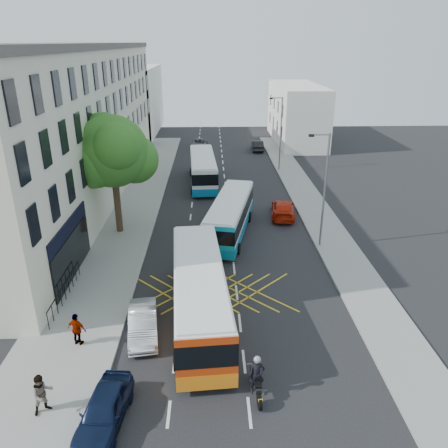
{
  "coord_description": "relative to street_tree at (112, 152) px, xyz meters",
  "views": [
    {
      "loc": [
        -1.4,
        -16.05,
        13.61
      ],
      "look_at": [
        -0.59,
        11.17,
        2.2
      ],
      "focal_mm": 35.0,
      "sensor_mm": 36.0,
      "label": 1
    }
  ],
  "objects": [
    {
      "name": "pavement_left",
      "position": [
        0.01,
        0.03,
        -6.22
      ],
      "size": [
        5.0,
        70.0,
        0.15
      ],
      "primitive_type": "cube",
      "color": "gray",
      "rests_on": "ground"
    },
    {
      "name": "motorbike",
      "position": [
        8.86,
        -17.01,
        -5.36
      ],
      "size": [
        0.71,
        2.23,
        1.98
      ],
      "rotation": [
        0.0,
        0.0,
        0.08
      ],
      "color": "black",
      "rests_on": "ground"
    },
    {
      "name": "distant_car_dark",
      "position": [
        13.35,
        27.07,
        -5.61
      ],
      "size": [
        1.56,
        4.17,
        1.36
      ],
      "primitive_type": "imported",
      "rotation": [
        0.0,
        0.0,
        3.11
      ],
      "color": "black",
      "rests_on": "ground"
    },
    {
      "name": "ground",
      "position": [
        8.51,
        -14.97,
        -6.29
      ],
      "size": [
        120.0,
        120.0,
        0.0
      ],
      "primitive_type": "plane",
      "color": "black",
      "rests_on": "ground"
    },
    {
      "name": "lamp_far",
      "position": [
        14.71,
        17.03,
        -1.68
      ],
      "size": [
        1.45,
        0.15,
        8.0
      ],
      "color": "slate",
      "rests_on": "pavement_right"
    },
    {
      "name": "terrace_main",
      "position": [
        -5.49,
        9.52,
        0.46
      ],
      "size": [
        8.3,
        45.0,
        13.5
      ],
      "color": "beige",
      "rests_on": "ground"
    },
    {
      "name": "bus_mid",
      "position": [
        8.47,
        -0.5,
        -4.82
      ],
      "size": [
        4.34,
        10.24,
        2.8
      ],
      "rotation": [
        0.0,
        0.0,
        -0.21
      ],
      "color": "silver",
      "rests_on": "ground"
    },
    {
      "name": "parked_car_silver",
      "position": [
        3.61,
        -12.79,
        -5.64
      ],
      "size": [
        1.92,
        4.11,
        1.31
      ],
      "primitive_type": "imported",
      "rotation": [
        0.0,
        0.0,
        0.14
      ],
      "color": "#A8AAB0",
      "rests_on": "ground"
    },
    {
      "name": "red_hatchback",
      "position": [
        13.08,
        3.05,
        -5.61
      ],
      "size": [
        2.53,
        4.93,
        1.37
      ],
      "primitive_type": "imported",
      "rotation": [
        0.0,
        0.0,
        3.01
      ],
      "color": "#B71E07",
      "rests_on": "ground"
    },
    {
      "name": "building_right",
      "position": [
        19.51,
        33.03,
        -2.29
      ],
      "size": [
        6.0,
        18.0,
        8.0
      ],
      "primitive_type": "cube",
      "color": "silver",
      "rests_on": "ground"
    },
    {
      "name": "street_tree",
      "position": [
        0.0,
        0.0,
        0.0
      ],
      "size": [
        6.3,
        5.7,
        8.8
      ],
      "color": "#382619",
      "rests_on": "pavement_left"
    },
    {
      "name": "pavement_right",
      "position": [
        16.01,
        0.03,
        -6.22
      ],
      "size": [
        3.0,
        70.0,
        0.15
      ],
      "primitive_type": "cube",
      "color": "gray",
      "rests_on": "ground"
    },
    {
      "name": "pedestrian_far",
      "position": [
        0.63,
        -13.66,
        -5.3
      ],
      "size": [
        1.07,
        0.71,
        1.68
      ],
      "primitive_type": "imported",
      "rotation": [
        0.0,
        0.0,
        2.8
      ],
      "color": "gray",
      "rests_on": "pavement_left"
    },
    {
      "name": "terrace_far",
      "position": [
        -5.49,
        40.03,
        -1.29
      ],
      "size": [
        8.0,
        20.0,
        10.0
      ],
      "primitive_type": "cube",
      "color": "silver",
      "rests_on": "ground"
    },
    {
      "name": "bus_far",
      "position": [
        6.24,
        12.39,
        -4.74
      ],
      "size": [
        3.04,
        10.62,
        2.95
      ],
      "rotation": [
        0.0,
        0.0,
        0.06
      ],
      "color": "silver",
      "rests_on": "ground"
    },
    {
      "name": "bus_near",
      "position": [
        6.42,
        -11.63,
        -4.65
      ],
      "size": [
        3.41,
        11.23,
        3.11
      ],
      "rotation": [
        0.0,
        0.0,
        0.08
      ],
      "color": "silver",
      "rests_on": "ground"
    },
    {
      "name": "pedestrian_near",
      "position": [
        0.46,
        -17.79,
        -5.27
      ],
      "size": [
        1.07,
        1.03,
        1.74
      ],
      "primitive_type": "imported",
      "rotation": [
        0.0,
        0.0,
        0.64
      ],
      "color": "gray",
      "rests_on": "pavement_left"
    },
    {
      "name": "parked_car_blue",
      "position": [
        2.91,
        -18.31,
        -5.64
      ],
      "size": [
        1.95,
        3.98,
        1.31
      ],
      "primitive_type": "imported",
      "rotation": [
        0.0,
        0.0,
        -0.11
      ],
      "color": "#0C1732",
      "rests_on": "ground"
    },
    {
      "name": "distant_car_grey",
      "position": [
        5.54,
        29.09,
        -5.7
      ],
      "size": [
        2.14,
        4.36,
        1.19
      ],
      "primitive_type": "imported",
      "rotation": [
        0.0,
        0.0,
        -0.04
      ],
      "color": "#44474C",
      "rests_on": "ground"
    },
    {
      "name": "lamp_near",
      "position": [
        14.71,
        -2.97,
        -1.68
      ],
      "size": [
        1.45,
        0.15,
        8.0
      ],
      "color": "slate",
      "rests_on": "pavement_right"
    },
    {
      "name": "railings",
      "position": [
        -1.19,
        -9.67,
        -5.57
      ],
      "size": [
        0.08,
        5.6,
        1.14
      ],
      "primitive_type": null,
      "color": "black",
      "rests_on": "pavement_left"
    }
  ]
}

